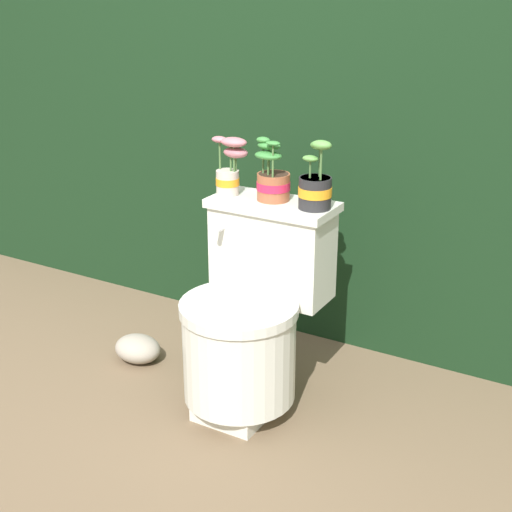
{
  "coord_description": "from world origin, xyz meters",
  "views": [
    {
      "loc": [
        1.2,
        -1.81,
        1.44
      ],
      "look_at": [
        0.07,
        0.16,
        0.55
      ],
      "focal_mm": 50.0,
      "sensor_mm": 36.0,
      "label": 1
    }
  ],
  "objects_px": {
    "potted_plant_left": "(230,168)",
    "potted_plant_middle": "(315,186)",
    "toilet": "(250,318)",
    "garden_stone": "(138,349)",
    "potted_plant_midleft": "(273,179)"
  },
  "relations": [
    {
      "from": "toilet",
      "to": "potted_plant_midleft",
      "type": "distance_m",
      "value": 0.49
    },
    {
      "from": "potted_plant_left",
      "to": "potted_plant_middle",
      "type": "relative_size",
      "value": 0.88
    },
    {
      "from": "potted_plant_left",
      "to": "potted_plant_middle",
      "type": "distance_m",
      "value": 0.33
    },
    {
      "from": "garden_stone",
      "to": "potted_plant_left",
      "type": "bearing_deg",
      "value": 18.36
    },
    {
      "from": "potted_plant_midleft",
      "to": "toilet",
      "type": "bearing_deg",
      "value": -88.15
    },
    {
      "from": "toilet",
      "to": "potted_plant_midleft",
      "type": "bearing_deg",
      "value": 91.85
    },
    {
      "from": "toilet",
      "to": "potted_plant_middle",
      "type": "distance_m",
      "value": 0.51
    },
    {
      "from": "potted_plant_left",
      "to": "potted_plant_midleft",
      "type": "distance_m",
      "value": 0.17
    },
    {
      "from": "toilet",
      "to": "garden_stone",
      "type": "distance_m",
      "value": 0.61
    },
    {
      "from": "potted_plant_left",
      "to": "potted_plant_middle",
      "type": "bearing_deg",
      "value": 0.88
    },
    {
      "from": "potted_plant_midleft",
      "to": "potted_plant_middle",
      "type": "height_order",
      "value": "potted_plant_middle"
    },
    {
      "from": "garden_stone",
      "to": "toilet",
      "type": "bearing_deg",
      "value": -2.47
    },
    {
      "from": "toilet",
      "to": "garden_stone",
      "type": "height_order",
      "value": "toilet"
    },
    {
      "from": "toilet",
      "to": "garden_stone",
      "type": "relative_size",
      "value": 3.69
    },
    {
      "from": "potted_plant_left",
      "to": "garden_stone",
      "type": "xyz_separation_m",
      "value": [
        -0.37,
        -0.12,
        -0.76
      ]
    }
  ]
}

